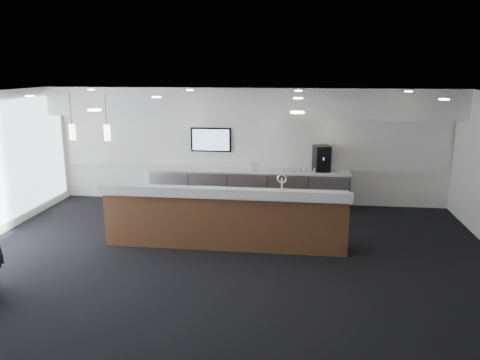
# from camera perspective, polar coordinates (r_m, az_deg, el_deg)

# --- Properties ---
(ground) EXTENTS (10.00, 10.00, 0.00)m
(ground) POSITION_cam_1_polar(r_m,az_deg,el_deg) (8.66, -1.58, -10.01)
(ground) COLOR black
(ground) RESTS_ON ground
(ceiling) EXTENTS (10.00, 8.00, 0.02)m
(ceiling) POSITION_cam_1_polar(r_m,az_deg,el_deg) (7.95, -1.72, 10.23)
(ceiling) COLOR black
(ceiling) RESTS_ON back_wall
(back_wall) EXTENTS (10.00, 0.02, 3.00)m
(back_wall) POSITION_cam_1_polar(r_m,az_deg,el_deg) (12.06, 1.23, 4.21)
(back_wall) COLOR white
(back_wall) RESTS_ON ground
(soffit_bulkhead) EXTENTS (10.00, 0.90, 0.70)m
(soffit_bulkhead) POSITION_cam_1_polar(r_m,az_deg,el_deg) (11.48, 1.02, 9.51)
(soffit_bulkhead) COLOR white
(soffit_bulkhead) RESTS_ON back_wall
(alcove_panel) EXTENTS (9.80, 0.06, 1.40)m
(alcove_panel) POSITION_cam_1_polar(r_m,az_deg,el_deg) (12.02, 1.22, 4.66)
(alcove_panel) COLOR white
(alcove_panel) RESTS_ON back_wall
(back_credenza) EXTENTS (5.06, 0.66, 0.95)m
(back_credenza) POSITION_cam_1_polar(r_m,az_deg,el_deg) (11.92, 1.03, -0.92)
(back_credenza) COLOR #A0A4A9
(back_credenza) RESTS_ON ground
(wall_tv) EXTENTS (1.05, 0.08, 0.62)m
(wall_tv) POSITION_cam_1_polar(r_m,az_deg,el_deg) (12.09, -3.55, 4.93)
(wall_tv) COLOR black
(wall_tv) RESTS_ON back_wall
(pendant_left) EXTENTS (0.12, 0.12, 0.30)m
(pendant_left) POSITION_cam_1_polar(r_m,az_deg,el_deg) (9.44, -15.54, 5.70)
(pendant_left) COLOR #FFE9C6
(pendant_left) RESTS_ON ceiling
(pendant_right) EXTENTS (0.12, 0.12, 0.30)m
(pendant_right) POSITION_cam_1_polar(r_m,az_deg,el_deg) (9.73, -19.37, 5.65)
(pendant_right) COLOR #FFE9C6
(pendant_right) RESTS_ON ceiling
(ceiling_can_lights) EXTENTS (7.00, 5.00, 0.02)m
(ceiling_can_lights) POSITION_cam_1_polar(r_m,az_deg,el_deg) (7.95, -1.72, 10.01)
(ceiling_can_lights) COLOR white
(ceiling_can_lights) RESTS_ON ceiling
(service_counter) EXTENTS (4.82, 0.83, 1.49)m
(service_counter) POSITION_cam_1_polar(r_m,az_deg,el_deg) (9.25, -1.83, -4.61)
(service_counter) COLOR brown
(service_counter) RESTS_ON ground
(coffee_machine) EXTENTS (0.46, 0.53, 0.64)m
(coffee_machine) POSITION_cam_1_polar(r_m,az_deg,el_deg) (11.73, 9.91, 2.59)
(coffee_machine) COLOR black
(coffee_machine) RESTS_ON back_credenza
(info_sign_left) EXTENTS (0.17, 0.05, 0.23)m
(info_sign_left) POSITION_cam_1_polar(r_m,az_deg,el_deg) (11.64, 1.75, 1.68)
(info_sign_left) COLOR white
(info_sign_left) RESTS_ON back_credenza
(info_sign_right) EXTENTS (0.16, 0.06, 0.21)m
(info_sign_right) POSITION_cam_1_polar(r_m,az_deg,el_deg) (11.61, 6.47, 1.52)
(info_sign_right) COLOR white
(info_sign_right) RESTS_ON back_credenza
(cup_0) EXTENTS (0.10, 0.10, 0.10)m
(cup_0) POSITION_cam_1_polar(r_m,az_deg,el_deg) (11.68, 9.88, 1.19)
(cup_0) COLOR white
(cup_0) RESTS_ON back_credenza
(cup_1) EXTENTS (0.15, 0.15, 0.10)m
(cup_1) POSITION_cam_1_polar(r_m,az_deg,el_deg) (11.67, 9.19, 1.21)
(cup_1) COLOR white
(cup_1) RESTS_ON back_credenza
(cup_2) EXTENTS (0.13, 0.13, 0.10)m
(cup_2) POSITION_cam_1_polar(r_m,az_deg,el_deg) (11.67, 8.51, 1.23)
(cup_2) COLOR white
(cup_2) RESTS_ON back_credenza
(cup_3) EXTENTS (0.14, 0.14, 0.10)m
(cup_3) POSITION_cam_1_polar(r_m,az_deg,el_deg) (11.66, 7.82, 1.25)
(cup_3) COLOR white
(cup_3) RESTS_ON back_credenza
(cup_4) EXTENTS (0.14, 0.14, 0.10)m
(cup_4) POSITION_cam_1_polar(r_m,az_deg,el_deg) (11.66, 7.13, 1.27)
(cup_4) COLOR white
(cup_4) RESTS_ON back_credenza
(cup_5) EXTENTS (0.11, 0.11, 0.10)m
(cup_5) POSITION_cam_1_polar(r_m,az_deg,el_deg) (11.66, 6.44, 1.29)
(cup_5) COLOR white
(cup_5) RESTS_ON back_credenza
(cup_6) EXTENTS (0.15, 0.15, 0.10)m
(cup_6) POSITION_cam_1_polar(r_m,az_deg,el_deg) (11.67, 5.76, 1.31)
(cup_6) COLOR white
(cup_6) RESTS_ON back_credenza
(cup_7) EXTENTS (0.12, 0.12, 0.10)m
(cup_7) POSITION_cam_1_polar(r_m,az_deg,el_deg) (11.67, 5.07, 1.33)
(cup_7) COLOR white
(cup_7) RESTS_ON back_credenza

